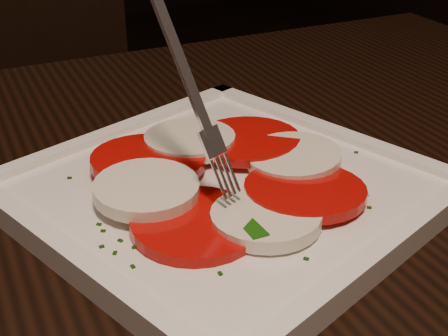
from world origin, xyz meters
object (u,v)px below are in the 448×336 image
(fork, at_px, (179,81))
(table, at_px, (141,324))
(chair, at_px, (30,118))
(plate, at_px, (224,193))

(fork, bearing_deg, table, 160.00)
(table, distance_m, fork, 0.21)
(table, relative_size, fork, 8.72)
(table, height_order, chair, chair)
(chair, relative_size, plate, 3.21)
(chair, xyz_separation_m, plate, (-0.03, -0.75, 0.22))
(plate, distance_m, fork, 0.11)
(plate, height_order, fork, fork)
(chair, height_order, fork, same)
(table, distance_m, chair, 0.76)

